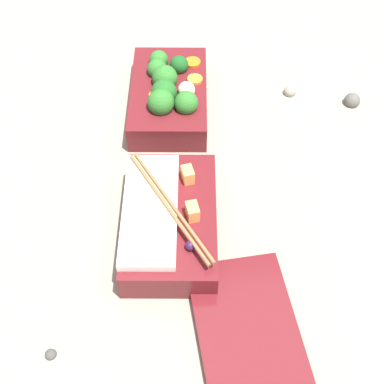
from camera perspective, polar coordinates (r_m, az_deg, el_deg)
The scene contains 7 objects.
ground_plane at distance 0.84m, azimuth -2.73°, elevation 2.71°, with size 3.00×3.00×0.00m, color gray.
bento_tray_vegetable at distance 0.91m, azimuth -2.49°, elevation 10.39°, with size 0.21×0.13×0.08m.
bento_tray_rice at distance 0.74m, azimuth -2.53°, elevation -3.03°, with size 0.21×0.13×0.07m.
bento_lid at distance 0.68m, azimuth 5.99°, elevation -14.72°, with size 0.21×0.12×0.01m, color maroon.
pebble_0 at distance 0.98m, azimuth 16.70°, elevation 9.31°, with size 0.03×0.03×0.03m, color #595651.
pebble_1 at distance 0.97m, azimuth 10.40°, elevation 10.51°, with size 0.02×0.02×0.02m, color gray.
pebble_2 at distance 0.69m, azimuth -14.89°, elevation -16.32°, with size 0.01×0.01×0.01m, color #474442.
Camera 1 is at (0.55, 0.04, 0.63)m, focal length 50.00 mm.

